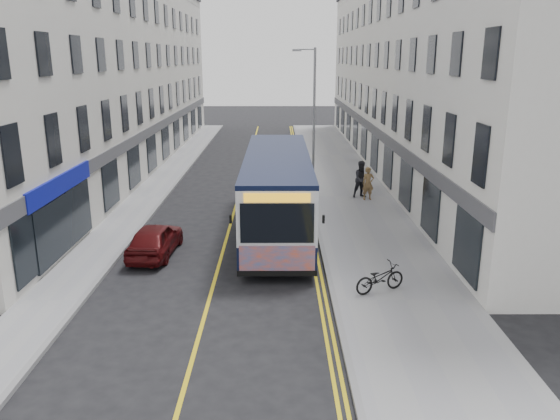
{
  "coord_description": "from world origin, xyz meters",
  "views": [
    {
      "loc": [
        2.22,
        -17.01,
        7.52
      ],
      "look_at": [
        2.29,
        3.99,
        1.6
      ],
      "focal_mm": 35.0,
      "sensor_mm": 36.0,
      "label": 1
    }
  ],
  "objects_px": {
    "bicycle": "(380,278)",
    "car_maroon": "(155,239)",
    "streetlamp": "(313,114)",
    "pedestrian_near": "(368,183)",
    "car_white": "(282,147)",
    "city_bus": "(277,190)",
    "pedestrian_far": "(362,179)"
  },
  "relations": [
    {
      "from": "bicycle",
      "to": "car_maroon",
      "type": "relative_size",
      "value": 0.48
    },
    {
      "from": "streetlamp",
      "to": "bicycle",
      "type": "distance_m",
      "value": 15.14
    },
    {
      "from": "pedestrian_near",
      "to": "car_white",
      "type": "distance_m",
      "value": 14.29
    },
    {
      "from": "streetlamp",
      "to": "car_white",
      "type": "distance_m",
      "value": 11.55
    },
    {
      "from": "city_bus",
      "to": "pedestrian_near",
      "type": "bearing_deg",
      "value": 46.73
    },
    {
      "from": "car_maroon",
      "to": "car_white",
      "type": "bearing_deg",
      "value": -99.58
    },
    {
      "from": "pedestrian_far",
      "to": "car_maroon",
      "type": "distance_m",
      "value": 12.74
    },
    {
      "from": "car_white",
      "to": "city_bus",
      "type": "bearing_deg",
      "value": -96.95
    },
    {
      "from": "pedestrian_near",
      "to": "pedestrian_far",
      "type": "distance_m",
      "value": 0.6
    },
    {
      "from": "city_bus",
      "to": "pedestrian_far",
      "type": "distance_m",
      "value": 7.32
    },
    {
      "from": "car_maroon",
      "to": "pedestrian_near",
      "type": "bearing_deg",
      "value": -136.14
    },
    {
      "from": "streetlamp",
      "to": "city_bus",
      "type": "xyz_separation_m",
      "value": [
        -1.99,
        -7.84,
        -2.48
      ]
    },
    {
      "from": "city_bus",
      "to": "car_white",
      "type": "xyz_separation_m",
      "value": [
        0.32,
        18.69,
        -1.12
      ]
    },
    {
      "from": "bicycle",
      "to": "pedestrian_far",
      "type": "distance_m",
      "value": 12.49
    },
    {
      "from": "streetlamp",
      "to": "city_bus",
      "type": "distance_m",
      "value": 8.46
    },
    {
      "from": "city_bus",
      "to": "bicycle",
      "type": "bearing_deg",
      "value": -63.69
    },
    {
      "from": "streetlamp",
      "to": "car_maroon",
      "type": "relative_size",
      "value": 2.11
    },
    {
      "from": "pedestrian_far",
      "to": "car_white",
      "type": "distance_m",
      "value": 13.71
    },
    {
      "from": "bicycle",
      "to": "pedestrian_near",
      "type": "distance_m",
      "value": 11.99
    },
    {
      "from": "streetlamp",
      "to": "city_bus",
      "type": "bearing_deg",
      "value": -104.22
    },
    {
      "from": "bicycle",
      "to": "pedestrian_near",
      "type": "height_order",
      "value": "pedestrian_near"
    },
    {
      "from": "city_bus",
      "to": "bicycle",
      "type": "relative_size",
      "value": 6.63
    },
    {
      "from": "bicycle",
      "to": "pedestrian_near",
      "type": "bearing_deg",
      "value": -31.97
    },
    {
      "from": "pedestrian_near",
      "to": "pedestrian_far",
      "type": "xyz_separation_m",
      "value": [
        -0.26,
        0.53,
        0.11
      ]
    },
    {
      "from": "city_bus",
      "to": "pedestrian_far",
      "type": "relative_size",
      "value": 6.02
    },
    {
      "from": "city_bus",
      "to": "streetlamp",
      "type": "bearing_deg",
      "value": 75.78
    },
    {
      "from": "city_bus",
      "to": "pedestrian_near",
      "type": "height_order",
      "value": "city_bus"
    },
    {
      "from": "pedestrian_far",
      "to": "bicycle",
      "type": "bearing_deg",
      "value": -111.09
    },
    {
      "from": "pedestrian_near",
      "to": "car_maroon",
      "type": "relative_size",
      "value": 0.46
    },
    {
      "from": "city_bus",
      "to": "pedestrian_far",
      "type": "height_order",
      "value": "city_bus"
    },
    {
      "from": "pedestrian_far",
      "to": "car_maroon",
      "type": "height_order",
      "value": "pedestrian_far"
    },
    {
      "from": "bicycle",
      "to": "car_white",
      "type": "bearing_deg",
      "value": -18.04
    }
  ]
}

